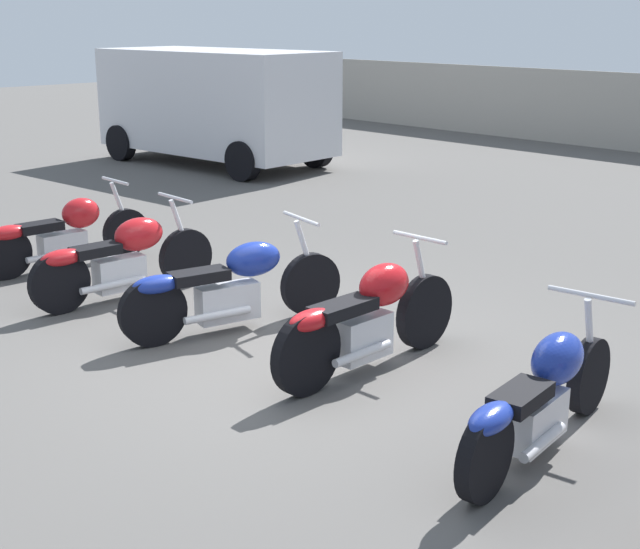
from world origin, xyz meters
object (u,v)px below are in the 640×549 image
at_px(parked_van, 215,101).
at_px(motorcycle_slot_2, 231,286).
at_px(motorcycle_slot_0, 65,233).
at_px(motorcycle_slot_1, 123,258).
at_px(motorcycle_slot_4, 542,396).
at_px(motorcycle_slot_3, 367,318).

bearing_deg(parked_van, motorcycle_slot_2, 48.72).
distance_m(motorcycle_slot_0, motorcycle_slot_1, 1.49).
bearing_deg(motorcycle_slot_4, motorcycle_slot_0, 172.15).
relative_size(motorcycle_slot_0, motorcycle_slot_4, 0.97).
distance_m(motorcycle_slot_0, motorcycle_slot_2, 2.98).
distance_m(motorcycle_slot_1, motorcycle_slot_3, 3.04).
relative_size(motorcycle_slot_2, motorcycle_slot_3, 1.05).
height_order(motorcycle_slot_1, motorcycle_slot_3, motorcycle_slot_3).
xyz_separation_m(motorcycle_slot_1, motorcycle_slot_2, (1.50, 0.22, -0.01)).
bearing_deg(motorcycle_slot_3, motorcycle_slot_4, -8.56).
xyz_separation_m(motorcycle_slot_1, motorcycle_slot_3, (3.01, 0.43, 0.02)).
xyz_separation_m(motorcycle_slot_2, motorcycle_slot_4, (3.28, 0.00, -0.01)).
xyz_separation_m(motorcycle_slot_3, parked_van, (-9.30, 5.43, 0.75)).
height_order(motorcycle_slot_2, motorcycle_slot_4, motorcycle_slot_2).
xyz_separation_m(motorcycle_slot_4, parked_van, (-11.07, 5.63, 0.79)).
distance_m(motorcycle_slot_0, motorcycle_slot_4, 6.26).
bearing_deg(motorcycle_slot_1, parked_van, 138.65).
height_order(motorcycle_slot_1, motorcycle_slot_2, motorcycle_slot_2).
xyz_separation_m(motorcycle_slot_0, motorcycle_slot_3, (4.49, 0.29, 0.05)).
distance_m(motorcycle_slot_1, motorcycle_slot_2, 1.51).
distance_m(motorcycle_slot_2, motorcycle_slot_4, 3.28).
relative_size(motorcycle_slot_1, motorcycle_slot_4, 0.97).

